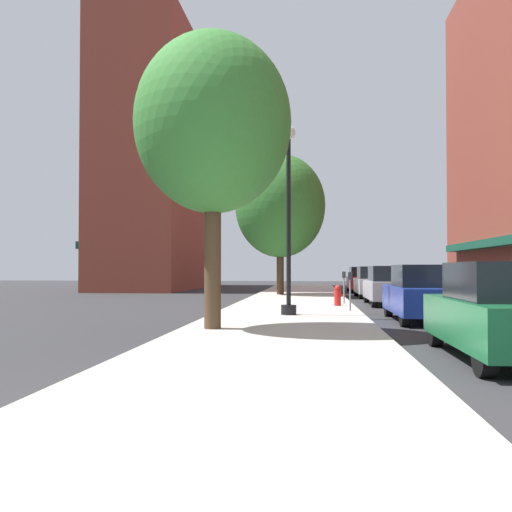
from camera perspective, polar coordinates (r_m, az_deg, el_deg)
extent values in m
plane|color=#2D2D30|center=(24.08, 13.55, -4.95)|extent=(90.00, 90.00, 0.00)
cube|color=#B7B2A8|center=(24.87, 4.03, -4.73)|extent=(4.80, 50.00, 0.12)
cube|color=brown|center=(45.13, -9.51, 9.04)|extent=(6.00, 18.00, 19.27)
cube|color=#144C38|center=(45.43, -13.62, 0.69)|extent=(0.90, 15.30, 0.50)
cylinder|color=black|center=(17.31, 3.38, -5.54)|extent=(0.48, 0.48, 0.30)
cylinder|color=black|center=(17.32, 3.36, 3.57)|extent=(0.14, 0.14, 5.20)
sphere|color=silver|center=(17.78, 3.35, 12.53)|extent=(0.44, 0.44, 0.44)
cylinder|color=red|center=(21.60, 8.38, -4.26)|extent=(0.26, 0.26, 0.62)
sphere|color=red|center=(21.58, 8.37, -3.30)|extent=(0.24, 0.24, 0.24)
cylinder|color=red|center=(21.60, 8.75, -4.02)|extent=(0.12, 0.10, 0.10)
cylinder|color=slate|center=(19.14, 9.64, -3.99)|extent=(0.06, 0.06, 1.05)
cube|color=#33383D|center=(19.12, 9.64, -2.03)|extent=(0.14, 0.09, 0.26)
cylinder|color=slate|center=(22.88, 9.02, -3.55)|extent=(0.06, 0.06, 1.05)
cube|color=#33383D|center=(22.87, 9.02, -1.91)|extent=(0.14, 0.09, 0.26)
cylinder|color=#422D1E|center=(30.85, 2.50, -1.12)|extent=(0.40, 0.40, 3.05)
ellipsoid|color=#2D6B28|center=(31.04, 2.50, 5.18)|extent=(5.00, 5.00, 5.75)
cylinder|color=#4C3823|center=(13.30, -4.47, 0.11)|extent=(0.40, 0.40, 3.51)
ellipsoid|color=#387F33|center=(13.75, -4.45, 13.43)|extent=(3.77, 3.77, 4.34)
cylinder|color=black|center=(11.73, 17.92, -7.26)|extent=(0.22, 0.64, 0.64)
cylinder|color=black|center=(8.65, 22.42, -9.38)|extent=(0.22, 0.64, 0.64)
cube|color=#196638|center=(10.36, 24.02, -6.23)|extent=(1.80, 4.30, 0.76)
cube|color=black|center=(10.18, 24.25, -2.37)|extent=(1.56, 2.20, 0.64)
cylinder|color=black|center=(18.50, 13.44, -5.08)|extent=(0.22, 0.64, 0.64)
cylinder|color=black|center=(18.77, 18.19, -4.99)|extent=(0.22, 0.64, 0.64)
cylinder|color=black|center=(15.34, 15.03, -5.86)|extent=(0.22, 0.64, 0.64)
cylinder|color=black|center=(15.66, 20.70, -5.72)|extent=(0.22, 0.64, 0.64)
cube|color=#1E389E|center=(17.03, 16.76, -4.31)|extent=(1.80, 4.30, 0.76)
cube|color=black|center=(16.86, 16.84, -1.96)|extent=(1.56, 2.20, 0.64)
cylinder|color=black|center=(25.78, 11.28, -4.01)|extent=(0.22, 0.64, 0.64)
cylinder|color=black|center=(25.98, 14.72, -3.97)|extent=(0.22, 0.64, 0.64)
cylinder|color=black|center=(22.61, 12.05, -4.39)|extent=(0.22, 0.64, 0.64)
cylinder|color=black|center=(22.83, 15.96, -4.34)|extent=(0.22, 0.64, 0.64)
cube|color=#B2B2BA|center=(24.27, 13.47, -3.41)|extent=(1.80, 4.30, 0.76)
cube|color=black|center=(24.11, 13.51, -1.76)|extent=(1.56, 2.20, 0.64)
cylinder|color=black|center=(31.85, 10.24, -3.49)|extent=(0.22, 0.64, 0.64)
cylinder|color=black|center=(32.01, 13.03, -3.47)|extent=(0.22, 0.64, 0.64)
cylinder|color=black|center=(28.66, 10.73, -3.74)|extent=(0.22, 0.64, 0.64)
cylinder|color=black|center=(28.84, 13.83, -3.71)|extent=(0.22, 0.64, 0.64)
cube|color=silver|center=(30.32, 11.94, -2.99)|extent=(1.80, 4.30, 0.76)
cube|color=black|center=(30.15, 11.97, -1.67)|extent=(1.56, 2.20, 0.64)
cylinder|color=black|center=(38.48, 9.48, -3.11)|extent=(0.22, 0.64, 0.64)
cylinder|color=black|center=(38.61, 11.80, -3.10)|extent=(0.22, 0.64, 0.64)
cylinder|color=black|center=(35.28, 9.81, -3.28)|extent=(0.22, 0.64, 0.64)
cylinder|color=black|center=(35.43, 12.34, -3.26)|extent=(0.22, 0.64, 0.64)
cube|color=red|center=(36.93, 10.85, -2.69)|extent=(1.80, 4.30, 0.76)
cube|color=black|center=(36.77, 10.86, -1.60)|extent=(1.56, 2.20, 0.64)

